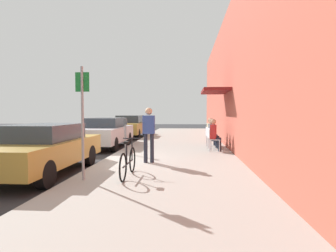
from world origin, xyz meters
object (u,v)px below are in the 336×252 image
(parked_car_2, at_px, (130,126))
(parking_meter, at_px, (125,133))
(parked_car_0, at_px, (43,148))
(seated_patron_1, at_px, (213,132))
(cafe_chair_2, at_px, (210,135))
(parked_car_1, at_px, (105,132))
(pedestrian_standing, at_px, (149,130))
(cafe_chair_0, at_px, (213,138))
(seated_patron_0, at_px, (215,134))
(cafe_chair_1, at_px, (211,137))
(seated_patron_2, at_px, (211,131))
(bicycle_0, at_px, (128,162))
(street_sign, at_px, (83,114))

(parked_car_2, distance_m, parking_meter, 8.27)
(parked_car_0, height_order, seated_patron_1, seated_patron_1)
(cafe_chair_2, bearing_deg, parked_car_1, -177.81)
(seated_patron_1, height_order, pedestrian_standing, pedestrian_standing)
(cafe_chair_0, bearing_deg, seated_patron_1, 86.18)
(seated_patron_1, bearing_deg, seated_patron_0, -89.99)
(parked_car_0, distance_m, parking_meter, 3.50)
(cafe_chair_1, distance_m, seated_patron_2, 0.90)
(parked_car_0, distance_m, bicycle_0, 2.55)
(parked_car_2, xyz_separation_m, parking_meter, (1.55, -8.12, 0.13))
(parking_meter, height_order, street_sign, street_sign)
(street_sign, bearing_deg, pedestrian_standing, 63.02)
(cafe_chair_2, relative_size, pedestrian_standing, 0.51)
(parked_car_0, bearing_deg, seated_patron_2, 49.89)
(bicycle_0, relative_size, seated_patron_1, 1.33)
(parked_car_0, bearing_deg, cafe_chair_2, 50.15)
(bicycle_0, bearing_deg, street_sign, -158.47)
(cafe_chair_0, bearing_deg, parked_car_2, 124.56)
(parked_car_1, relative_size, bicycle_0, 2.57)
(parked_car_0, xyz_separation_m, cafe_chair_1, (4.90, 5.01, -0.09))
(parked_car_0, xyz_separation_m, parking_meter, (1.55, 3.13, 0.18))
(seated_patron_0, height_order, cafe_chair_2, seated_patron_0)
(parked_car_2, xyz_separation_m, cafe_chair_0, (4.90, -7.12, -0.13))
(parked_car_2, distance_m, street_sign, 12.38)
(parking_meter, distance_m, street_sign, 4.20)
(parked_car_2, relative_size, seated_patron_1, 3.41)
(parked_car_1, relative_size, seated_patron_0, 3.41)
(cafe_chair_0, bearing_deg, street_sign, -123.48)
(bicycle_0, bearing_deg, cafe_chair_0, 62.90)
(parked_car_0, distance_m, cafe_chair_2, 7.65)
(parked_car_0, bearing_deg, parked_car_2, 90.00)
(seated_patron_2, bearing_deg, cafe_chair_2, -165.36)
(parked_car_2, xyz_separation_m, street_sign, (1.50, -12.26, 0.89))
(seated_patron_0, height_order, pedestrian_standing, pedestrian_standing)
(cafe_chair_0, bearing_deg, bicycle_0, -117.10)
(parking_meter, distance_m, bicycle_0, 3.89)
(pedestrian_standing, bearing_deg, seated_patron_2, 63.52)
(parked_car_0, distance_m, parked_car_2, 11.25)
(cafe_chair_2, bearing_deg, bicycle_0, -110.56)
(street_sign, xyz_separation_m, cafe_chair_1, (3.40, 6.02, -1.02))
(street_sign, bearing_deg, parked_car_0, 146.11)
(seated_patron_1, height_order, cafe_chair_2, seated_patron_1)
(parking_meter, xyz_separation_m, cafe_chair_2, (3.35, 2.75, -0.26))
(seated_patron_0, xyz_separation_m, cafe_chair_2, (-0.06, 1.75, -0.19))
(parked_car_1, relative_size, pedestrian_standing, 2.59)
(parked_car_1, xyz_separation_m, cafe_chair_2, (4.90, 0.19, -0.12))
(parking_meter, bearing_deg, cafe_chair_1, 29.31)
(seated_patron_0, bearing_deg, parked_car_2, 124.84)
(parked_car_2, distance_m, cafe_chair_2, 7.28)
(pedestrian_standing, bearing_deg, parked_car_2, 105.17)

